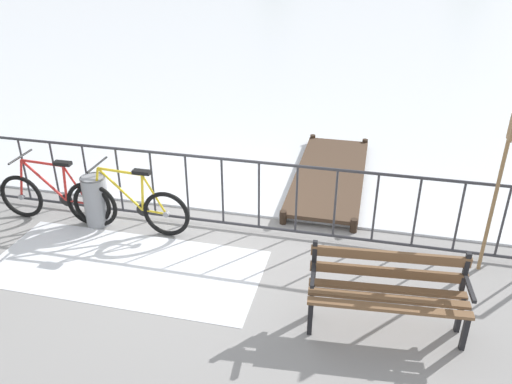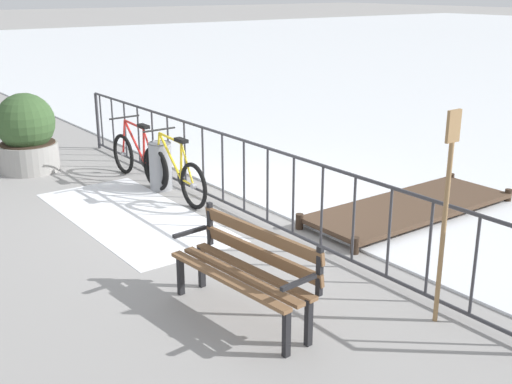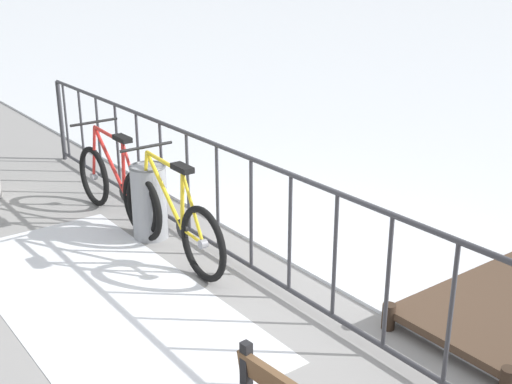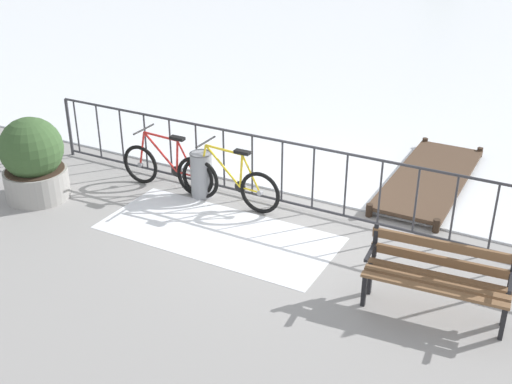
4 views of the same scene
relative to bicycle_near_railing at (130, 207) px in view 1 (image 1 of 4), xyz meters
name	(u,v)px [view 1 (image 1 of 4)]	position (x,y,z in m)	size (l,w,h in m)	color
ground_plane	(206,225)	(0.95, 0.37, -0.37)	(160.00, 160.00, 0.00)	gray
snow_patch	(126,267)	(0.29, -0.83, -0.36)	(3.38, 1.49, 0.01)	white
railing_fence	(205,190)	(0.95, 0.37, 0.19)	(9.06, 0.06, 1.07)	#38383D
bicycle_near_railing	(130,207)	(0.00, 0.00, 0.00)	(1.71, 0.52, 0.97)	black
bicycle_second	(55,198)	(-1.16, 0.01, 0.00)	(1.71, 0.52, 0.97)	black
park_bench	(388,286)	(3.42, -1.17, 0.14)	(1.63, 0.61, 0.89)	brown
trash_bin	(96,200)	(-0.55, 0.07, 0.00)	(0.35, 0.35, 0.73)	gray
oar_upright	(498,186)	(4.55, 0.15, 0.77)	(0.04, 0.16, 1.98)	#937047
wooden_dock	(330,175)	(2.49, 2.21, -0.25)	(1.10, 3.17, 0.20)	#4C3828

